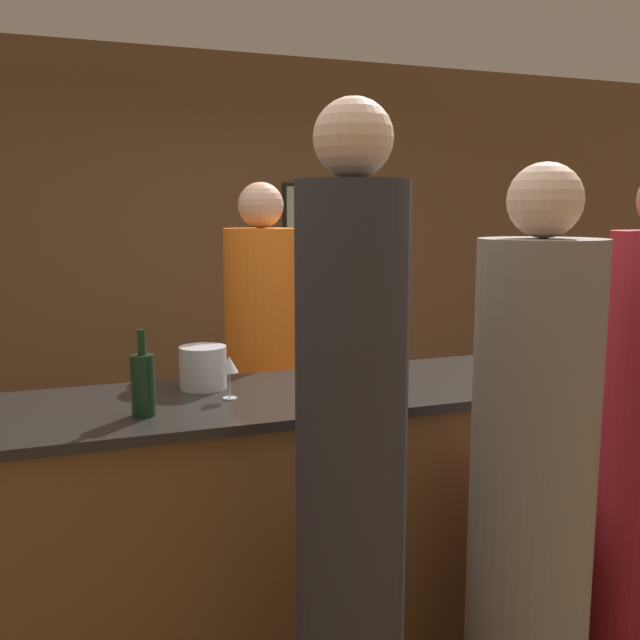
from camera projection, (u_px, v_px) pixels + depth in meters
The scene contains 11 objects.
ground_plane at pixel (338, 636), 2.91m from camera, with size 14.00×14.00×0.00m, color brown.
back_wall at pixel (208, 257), 5.03m from camera, with size 8.00×0.08×2.80m.
bar_counter at pixel (339, 514), 2.83m from camera, with size 3.60×0.72×1.04m.
bartender at pixel (263, 392), 3.40m from camera, with size 0.35×0.35×1.85m.
guest_0 at pixel (351, 491), 1.97m from camera, with size 0.31×0.31×2.00m.
guest_1 at pixel (532, 485), 2.25m from camera, with size 0.39×0.39×1.86m.
wine_bottle_0 at pixel (143, 384), 2.35m from camera, with size 0.08×0.08×0.29m.
ice_bucket at pixel (203, 367), 2.72m from camera, with size 0.18×0.18×0.16m.
wine_glass_0 at pixel (229, 366), 2.56m from camera, with size 0.07×0.07×0.16m.
wine_glass_2 at pixel (639, 350), 2.91m from camera, with size 0.06×0.06×0.15m.
wine_glass_3 at pixel (341, 363), 2.51m from camera, with size 0.08×0.08×0.18m.
Camera 1 is at (-1.00, -2.49, 1.71)m, focal length 40.00 mm.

